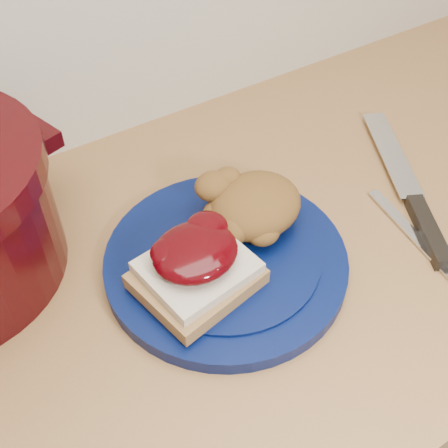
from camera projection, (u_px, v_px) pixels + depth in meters
base_cabinet at (210, 435)px, 1.01m from camera, size 4.00×0.60×0.86m
plate at (226, 261)px, 0.67m from camera, size 0.31×0.31×0.02m
sandwich at (196, 266)px, 0.61m from camera, size 0.14×0.13×0.06m
stuffing_mound at (255, 205)px, 0.67m from camera, size 0.13×0.11×0.06m
chef_knife at (417, 208)px, 0.73m from camera, size 0.16×0.29×0.02m
butter_knife at (417, 238)px, 0.70m from camera, size 0.04×0.19×0.00m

